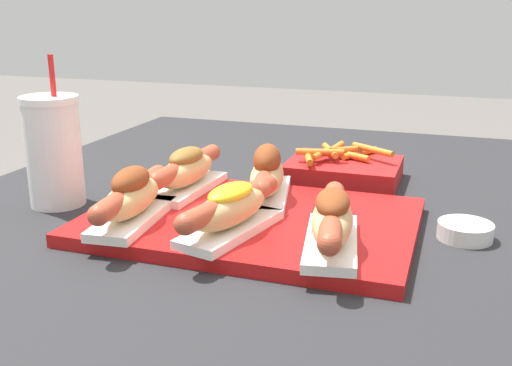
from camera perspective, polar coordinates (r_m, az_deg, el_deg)
The scene contains 9 objects.
serving_tray at distance 0.82m, azimuth -0.45°, elevation -3.65°, with size 0.44×0.30×0.02m.
hot_dog_0 at distance 0.80m, azimuth -11.75°, elevation -1.33°, with size 0.08×0.21×0.07m.
hot_dog_1 at distance 0.75m, azimuth -2.42°, elevation -2.47°, with size 0.10×0.20×0.06m.
hot_dog_2 at distance 0.71m, azimuth 7.25°, elevation -3.55°, with size 0.09×0.20×0.07m.
hot_dog_3 at distance 0.92m, azimuth -6.61°, elevation 1.20°, with size 0.07×0.21×0.07m.
hot_dog_4 at distance 0.88m, azimuth 1.06°, elevation 0.75°, with size 0.09×0.20×0.08m.
sauce_bowl at distance 0.83m, azimuth 19.30°, elevation -4.25°, with size 0.07×0.07×0.02m.
drink_cup at distance 0.95m, azimuth -18.70°, elevation 2.91°, with size 0.08×0.08×0.23m.
fries_basket at distance 1.05m, azimuth 8.30°, elevation 1.30°, with size 0.19×0.16×0.06m.
Camera 1 is at (0.22, -0.84, 0.98)m, focal length 42.00 mm.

